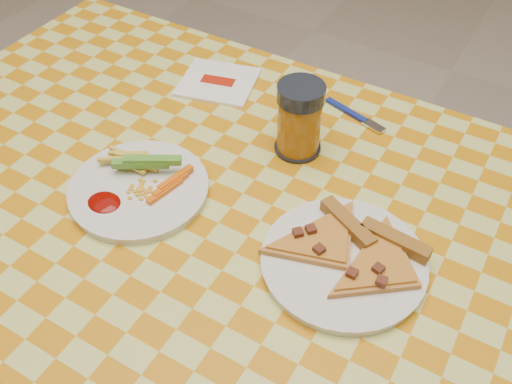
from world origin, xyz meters
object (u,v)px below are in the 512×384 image
table (221,254)px  drink_glass (299,120)px  plate_right (343,263)px  plate_left (139,190)px

table → drink_glass: bearing=83.2°
table → drink_glass: (0.02, 0.21, 0.14)m
table → plate_right: plate_right is taller
plate_right → drink_glass: size_ratio=1.78×
plate_left → plate_right: (0.33, 0.03, 0.00)m
drink_glass → plate_left: bearing=-127.2°
table → drink_glass: size_ratio=10.18×
plate_right → drink_glass: 0.25m
plate_left → drink_glass: bearing=52.8°
table → plate_right: 0.21m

